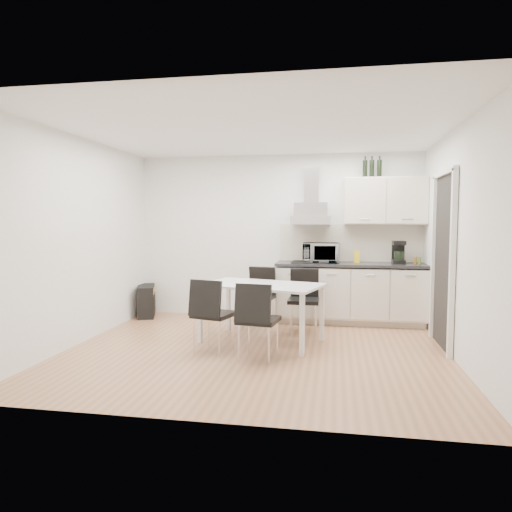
% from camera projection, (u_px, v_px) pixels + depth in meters
% --- Properties ---
extents(ground, '(4.50, 4.50, 0.00)m').
position_uv_depth(ground, '(256.00, 350.00, 5.47)').
color(ground, '#AB7753').
rests_on(ground, ground).
extents(wall_back, '(4.50, 0.10, 2.60)m').
position_uv_depth(wall_back, '(277.00, 237.00, 7.33)').
color(wall_back, white).
rests_on(wall_back, ground).
extents(wall_front, '(4.50, 0.10, 2.60)m').
position_uv_depth(wall_front, '(210.00, 254.00, 3.40)').
color(wall_front, white).
rests_on(wall_front, ground).
extents(wall_left, '(0.10, 4.00, 2.60)m').
position_uv_depth(wall_left, '(80.00, 241.00, 5.75)').
color(wall_left, white).
rests_on(wall_left, ground).
extents(wall_right, '(0.10, 4.00, 2.60)m').
position_uv_depth(wall_right, '(458.00, 244.00, 4.98)').
color(wall_right, white).
rests_on(wall_right, ground).
extents(ceiling, '(4.50, 4.50, 0.00)m').
position_uv_depth(ceiling, '(256.00, 130.00, 5.27)').
color(ceiling, white).
rests_on(ceiling, wall_back).
extents(doorway, '(0.08, 1.04, 2.10)m').
position_uv_depth(doorway, '(442.00, 262.00, 5.55)').
color(doorway, white).
rests_on(doorway, ground).
extents(kitchenette, '(2.22, 0.64, 2.52)m').
position_uv_depth(kitchenette, '(353.00, 269.00, 6.90)').
color(kitchenette, beige).
rests_on(kitchenette, ground).
extents(dining_table, '(1.65, 1.22, 0.75)m').
position_uv_depth(dining_table, '(261.00, 290.00, 5.82)').
color(dining_table, white).
rests_on(dining_table, ground).
extents(chair_far_left, '(0.52, 0.57, 0.88)m').
position_uv_depth(chair_far_left, '(258.00, 298.00, 6.56)').
color(chair_far_left, black).
rests_on(chair_far_left, ground).
extents(chair_far_right, '(0.44, 0.50, 0.88)m').
position_uv_depth(chair_far_right, '(304.00, 301.00, 6.30)').
color(chair_far_right, black).
rests_on(chair_far_right, ground).
extents(chair_near_left, '(0.55, 0.59, 0.88)m').
position_uv_depth(chair_near_left, '(214.00, 315.00, 5.37)').
color(chair_near_left, black).
rests_on(chair_near_left, ground).
extents(chair_near_right, '(0.51, 0.56, 0.88)m').
position_uv_depth(chair_near_right, '(259.00, 321.00, 5.06)').
color(chair_near_right, black).
rests_on(chair_near_right, ground).
extents(guitar_amp, '(0.45, 0.66, 0.50)m').
position_uv_depth(guitar_amp, '(146.00, 301.00, 7.43)').
color(guitar_amp, black).
rests_on(guitar_amp, ground).
extents(floor_speaker, '(0.21, 0.20, 0.28)m').
position_uv_depth(floor_speaker, '(209.00, 307.00, 7.51)').
color(floor_speaker, black).
rests_on(floor_speaker, ground).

